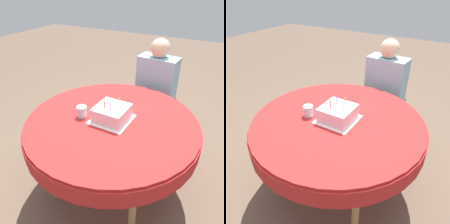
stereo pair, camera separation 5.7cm
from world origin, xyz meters
TOP-DOWN VIEW (x-y plane):
  - ground_plane at (0.00, 0.00)m, footprint 12.00×12.00m
  - dining_table at (0.00, 0.00)m, footprint 1.32×1.32m
  - chair at (0.05, 0.95)m, footprint 0.40×0.40m
  - person at (0.05, 0.87)m, footprint 0.41×0.32m
  - napkin at (0.00, 0.00)m, footprint 0.29×0.29m
  - birthday_cake at (0.00, 0.00)m, footprint 0.24×0.24m
  - drinking_glass at (-0.22, -0.07)m, footprint 0.08×0.08m

SIDE VIEW (x-z plane):
  - ground_plane at x=0.00m, z-range 0.00..0.00m
  - chair at x=0.05m, z-range 0.04..0.96m
  - dining_table at x=0.00m, z-range 0.27..0.97m
  - person at x=0.05m, z-range 0.12..1.25m
  - napkin at x=0.00m, z-range 0.70..0.70m
  - drinking_glass at x=-0.22m, z-range 0.70..0.79m
  - birthday_cake at x=0.00m, z-range 0.68..0.84m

